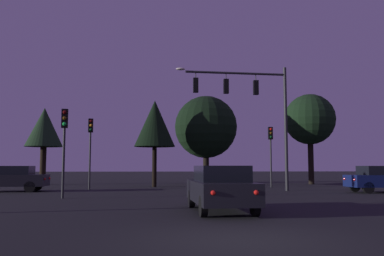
# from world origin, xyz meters

# --- Properties ---
(ground_plane) EXTENTS (168.00, 168.00, 0.00)m
(ground_plane) POSITION_xyz_m (0.00, 24.50, 0.00)
(ground_plane) COLOR black
(ground_plane) RESTS_ON ground
(traffic_signal_mast_arm) EXTENTS (6.96, 0.69, 7.68)m
(traffic_signal_mast_arm) POSITION_xyz_m (3.99, 16.37, 5.46)
(traffic_signal_mast_arm) COLOR #232326
(traffic_signal_mast_arm) RESTS_ON ground
(traffic_light_corner_left) EXTENTS (0.31, 0.35, 4.32)m
(traffic_light_corner_left) POSITION_xyz_m (6.25, 20.63, 3.06)
(traffic_light_corner_left) COLOR #232326
(traffic_light_corner_left) RESTS_ON ground
(traffic_light_corner_right) EXTENTS (0.33, 0.37, 4.22)m
(traffic_light_corner_right) POSITION_xyz_m (-6.20, 11.39, 2.99)
(traffic_light_corner_right) COLOR #232326
(traffic_light_corner_right) RESTS_ON ground
(traffic_light_median) EXTENTS (0.36, 0.38, 4.60)m
(traffic_light_median) POSITION_xyz_m (-6.22, 18.78, 3.25)
(traffic_light_median) COLOR #232326
(traffic_light_median) RESTS_ON ground
(car_nearside_lane) EXTENTS (1.97, 4.55, 1.52)m
(car_nearside_lane) POSITION_xyz_m (0.37, 5.28, 0.80)
(car_nearside_lane) COLOR black
(car_nearside_lane) RESTS_ON ground
(car_crossing_left) EXTENTS (4.58, 1.94, 1.52)m
(car_crossing_left) POSITION_xyz_m (-10.62, 16.92, 0.80)
(car_crossing_left) COLOR black
(car_crossing_left) RESTS_ON ground
(car_crossing_right) EXTENTS (4.03, 1.82, 1.52)m
(car_crossing_right) POSITION_xyz_m (11.05, 14.47, 0.79)
(car_crossing_right) COLOR #0F1947
(car_crossing_right) RESTS_ON ground
(tree_behind_sign) EXTENTS (4.27, 4.27, 7.60)m
(tree_behind_sign) POSITION_xyz_m (10.95, 25.43, 5.43)
(tree_behind_sign) COLOR black
(tree_behind_sign) RESTS_ON ground
(tree_left_far) EXTENTS (3.00, 3.00, 6.35)m
(tree_left_far) POSITION_xyz_m (-2.09, 21.82, 4.61)
(tree_left_far) COLOR black
(tree_left_far) RESTS_ON ground
(tree_center_horizon) EXTENTS (3.05, 3.05, 6.34)m
(tree_center_horizon) POSITION_xyz_m (-11.29, 26.34, 4.64)
(tree_center_horizon) COLOR black
(tree_center_horizon) RESTS_ON ground
(tree_right_cluster) EXTENTS (5.05, 5.05, 7.20)m
(tree_right_cluster) POSITION_xyz_m (2.01, 24.69, 4.66)
(tree_right_cluster) COLOR black
(tree_right_cluster) RESTS_ON ground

